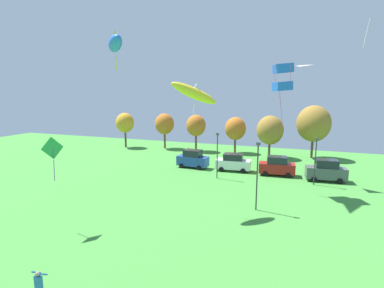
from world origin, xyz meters
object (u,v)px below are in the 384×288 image
(kite_flying_3, at_px, (194,93))
(treeline_tree_4, at_px, (270,130))
(treeline_tree_0, at_px, (125,123))
(treeline_tree_1, at_px, (165,124))
(parked_car_leftmost, at_px, (193,159))
(person_standing_near_foreground, at_px, (39,285))
(parked_car_third_from_left, at_px, (277,166))
(parked_car_rightmost_in_row, at_px, (326,171))
(treeline_tree_5, at_px, (314,124))
(parked_car_second_from_left, at_px, (233,162))
(treeline_tree_3, at_px, (235,129))
(kite_flying_8, at_px, (283,77))
(kite_flying_5, at_px, (378,9))
(kite_flying_2, at_px, (115,44))
(treeline_tree_2, at_px, (196,126))
(light_post_1, at_px, (315,158))
(kite_flying_0, at_px, (53,150))
(kite_flying_1, at_px, (300,72))
(light_post_2, at_px, (217,153))
(light_post_0, at_px, (257,172))

(kite_flying_3, height_order, treeline_tree_4, kite_flying_3)
(treeline_tree_0, distance_m, treeline_tree_1, 7.59)
(parked_car_leftmost, xyz_separation_m, treeline_tree_4, (9.09, 10.42, 3.15))
(person_standing_near_foreground, height_order, treeline_tree_0, treeline_tree_0)
(parked_car_third_from_left, bearing_deg, treeline_tree_1, 145.89)
(parked_car_rightmost_in_row, distance_m, treeline_tree_5, 13.58)
(parked_car_second_from_left, relative_size, treeline_tree_3, 0.75)
(treeline_tree_1, bearing_deg, kite_flying_8, -39.05)
(parked_car_leftmost, bearing_deg, kite_flying_3, -64.86)
(kite_flying_3, xyz_separation_m, treeline_tree_0, (-22.47, 23.87, -5.56))
(kite_flying_8, bearing_deg, kite_flying_5, 17.32)
(kite_flying_2, xyz_separation_m, treeline_tree_2, (-9.06, 36.56, -7.97))
(light_post_1, bearing_deg, parked_car_leftmost, 170.70)
(kite_flying_0, distance_m, kite_flying_8, 22.09)
(kite_flying_0, bearing_deg, kite_flying_1, 48.67)
(kite_flying_0, xyz_separation_m, kite_flying_8, (14.89, 15.31, 5.64))
(kite_flying_0, bearing_deg, parked_car_third_from_left, 55.74)
(parked_car_leftmost, xyz_separation_m, parked_car_rightmost_in_row, (16.73, -0.46, 0.03))
(kite_flying_2, bearing_deg, light_post_2, 92.40)
(treeline_tree_1, bearing_deg, kite_flying_2, -67.48)
(parked_car_second_from_left, height_order, treeline_tree_4, treeline_tree_4)
(light_post_1, bearing_deg, treeline_tree_3, 129.57)
(person_standing_near_foreground, height_order, light_post_1, light_post_1)
(kite_flying_5, distance_m, treeline_tree_2, 30.86)
(light_post_2, distance_m, treeline_tree_5, 19.67)
(kite_flying_2, distance_m, treeline_tree_2, 38.50)
(kite_flying_0, relative_size, parked_car_rightmost_in_row, 0.73)
(light_post_0, relative_size, light_post_1, 1.13)
(kite_flying_5, xyz_separation_m, light_post_0, (-9.52, -9.04, -14.64))
(kite_flying_3, xyz_separation_m, light_post_1, (10.27, 11.06, -7.10))
(kite_flying_5, height_order, light_post_1, kite_flying_5)
(treeline_tree_4, height_order, treeline_tree_5, treeline_tree_5)
(kite_flying_8, distance_m, treeline_tree_5, 19.50)
(kite_flying_3, xyz_separation_m, treeline_tree_1, (-15.05, 25.44, -5.65))
(treeline_tree_1, bearing_deg, treeline_tree_5, 1.23)
(kite_flying_0, xyz_separation_m, treeline_tree_4, (12.28, 31.41, -1.69))
(kite_flying_8, xyz_separation_m, treeline_tree_4, (-2.61, 16.10, -7.33))
(kite_flying_8, distance_m, parked_car_third_from_left, 12.01)
(kite_flying_0, distance_m, light_post_2, 19.06)
(kite_flying_2, height_order, kite_flying_3, kite_flying_2)
(person_standing_near_foreground, bearing_deg, kite_flying_3, 93.46)
(parked_car_second_from_left, xyz_separation_m, parked_car_rightmost_in_row, (11.15, -0.74, 0.11))
(treeline_tree_2, bearing_deg, kite_flying_5, -31.67)
(treeline_tree_3, bearing_deg, parked_car_second_from_left, -78.69)
(person_standing_near_foreground, distance_m, treeline_tree_2, 39.94)
(parked_car_second_from_left, relative_size, light_post_2, 0.84)
(kite_flying_3, bearing_deg, kite_flying_5, 35.25)
(parked_car_leftmost, bearing_deg, parked_car_rightmost_in_row, 2.86)
(light_post_0, bearing_deg, parked_car_second_from_left, 111.38)
(kite_flying_1, relative_size, kite_flying_3, 0.46)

